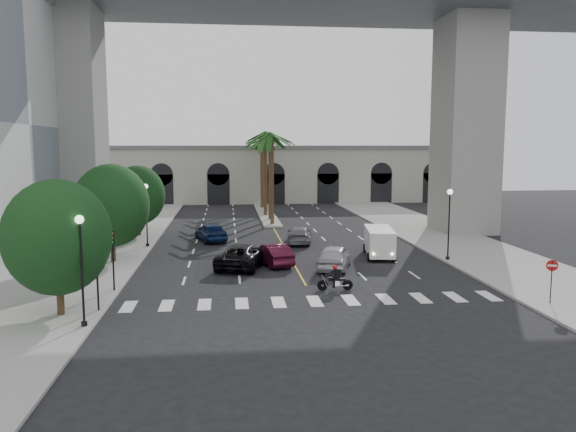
% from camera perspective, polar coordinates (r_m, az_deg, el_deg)
% --- Properties ---
extents(ground, '(140.00, 140.00, 0.00)m').
position_cam_1_polar(ground, '(32.60, 2.32, -7.92)').
color(ground, black).
rests_on(ground, ground).
extents(sidewalk_left, '(8.00, 100.00, 0.15)m').
position_cam_1_polar(sidewalk_left, '(48.02, -18.50, -3.30)').
color(sidewalk_left, gray).
rests_on(sidewalk_left, ground).
extents(sidewalk_right, '(8.00, 100.00, 0.15)m').
position_cam_1_polar(sidewalk_right, '(50.85, 16.72, -2.66)').
color(sidewalk_right, gray).
rests_on(sidewalk_right, ground).
extents(median, '(2.00, 24.00, 0.20)m').
position_cam_1_polar(median, '(69.79, -2.27, 0.26)').
color(median, gray).
rests_on(median, ground).
extents(pier_building, '(71.00, 10.50, 8.50)m').
position_cam_1_polar(pier_building, '(86.36, -3.05, 4.36)').
color(pier_building, '#B9B7A6').
rests_on(pier_building, ground).
extents(bridge, '(75.00, 13.00, 26.00)m').
position_cam_1_polar(bridge, '(54.67, 2.59, 17.73)').
color(bridge, gray).
rests_on(bridge, ground).
extents(palm_a, '(3.20, 3.20, 10.30)m').
position_cam_1_polar(palm_a, '(59.32, -1.65, 7.76)').
color(palm_a, '#47331E').
rests_on(palm_a, ground).
extents(palm_b, '(3.20, 3.20, 10.60)m').
position_cam_1_polar(palm_b, '(63.32, -1.85, 7.97)').
color(palm_b, '#47331E').
rests_on(palm_b, ground).
extents(palm_c, '(3.20, 3.20, 10.10)m').
position_cam_1_polar(palm_c, '(67.28, -2.36, 7.53)').
color(palm_c, '#47331E').
rests_on(palm_c, ground).
extents(palm_d, '(3.20, 3.20, 10.90)m').
position_cam_1_polar(palm_d, '(71.30, -2.30, 8.10)').
color(palm_d, '#47331E').
rests_on(palm_d, ground).
extents(palm_e, '(3.20, 3.20, 10.40)m').
position_cam_1_polar(palm_e, '(75.27, -2.69, 7.69)').
color(palm_e, '#47331E').
rests_on(palm_e, ground).
extents(palm_f, '(3.20, 3.20, 10.70)m').
position_cam_1_polar(palm_f, '(79.29, -2.65, 7.87)').
color(palm_f, '#47331E').
rests_on(palm_f, ground).
extents(street_tree_near, '(5.20, 5.20, 6.89)m').
position_cam_1_polar(street_tree_near, '(29.68, -22.39, -2.02)').
color(street_tree_near, '#382616').
rests_on(street_tree_near, ground).
extents(street_tree_mid, '(5.44, 5.44, 7.21)m').
position_cam_1_polar(street_tree_mid, '(42.18, -17.51, 1.02)').
color(street_tree_mid, '#382616').
rests_on(street_tree_mid, ground).
extents(street_tree_far, '(5.04, 5.04, 6.68)m').
position_cam_1_polar(street_tree_far, '(53.97, -15.01, 2.05)').
color(street_tree_far, '#382616').
rests_on(street_tree_far, ground).
extents(lamp_post_left_near, '(0.40, 0.40, 5.35)m').
position_cam_1_polar(lamp_post_left_near, '(27.49, -20.26, -4.32)').
color(lamp_post_left_near, black).
rests_on(lamp_post_left_near, ground).
extents(lamp_post_left_far, '(0.40, 0.40, 5.35)m').
position_cam_1_polar(lamp_post_left_far, '(47.90, -14.19, 0.64)').
color(lamp_post_left_far, black).
rests_on(lamp_post_left_far, ground).
extents(lamp_post_right, '(0.40, 0.40, 5.35)m').
position_cam_1_polar(lamp_post_right, '(42.63, 16.05, -0.21)').
color(lamp_post_right, black).
rests_on(lamp_post_right, ground).
extents(traffic_signal_near, '(0.25, 0.18, 3.65)m').
position_cam_1_polar(traffic_signal_near, '(29.99, -18.86, -4.71)').
color(traffic_signal_near, black).
rests_on(traffic_signal_near, ground).
extents(traffic_signal_far, '(0.25, 0.18, 3.65)m').
position_cam_1_polar(traffic_signal_far, '(33.83, -17.38, -3.34)').
color(traffic_signal_far, black).
rests_on(traffic_signal_far, ground).
extents(motorcycle_rider, '(2.12, 0.57, 1.53)m').
position_cam_1_polar(motorcycle_rider, '(33.35, 4.91, -6.37)').
color(motorcycle_rider, black).
rests_on(motorcycle_rider, ground).
extents(car_a, '(3.46, 5.35, 1.69)m').
position_cam_1_polar(car_a, '(38.92, 4.73, -4.18)').
color(car_a, '#B3B3B8').
rests_on(car_a, ground).
extents(car_b, '(2.79, 4.91, 1.53)m').
position_cam_1_polar(car_b, '(40.26, -1.52, -3.89)').
color(car_b, '#460E22').
rests_on(car_b, ground).
extents(car_c, '(4.37, 6.54, 1.67)m').
position_cam_1_polar(car_c, '(39.53, -4.61, -4.02)').
color(car_c, black).
rests_on(car_c, ground).
extents(car_d, '(2.90, 5.37, 1.48)m').
position_cam_1_polar(car_d, '(49.03, 1.16, -1.93)').
color(car_d, slate).
rests_on(car_d, ground).
extents(car_e, '(3.34, 5.33, 1.69)m').
position_cam_1_polar(car_e, '(50.53, -7.85, -1.60)').
color(car_e, '#11214F').
rests_on(car_e, ground).
extents(cargo_van, '(2.72, 5.37, 2.19)m').
position_cam_1_polar(cargo_van, '(43.54, 9.25, -2.53)').
color(cargo_van, white).
rests_on(cargo_van, ground).
extents(pedestrian_a, '(0.78, 0.62, 1.88)m').
position_cam_1_polar(pedestrian_a, '(36.31, -23.78, -5.21)').
color(pedestrian_a, black).
rests_on(pedestrian_a, sidewalk_left).
extents(pedestrian_b, '(0.96, 0.76, 1.90)m').
position_cam_1_polar(pedestrian_b, '(38.58, -21.53, -4.38)').
color(pedestrian_b, black).
rests_on(pedestrian_b, sidewalk_left).
extents(do_not_enter_sign, '(0.59, 0.23, 2.50)m').
position_cam_1_polar(do_not_enter_sign, '(32.92, 25.22, -5.22)').
color(do_not_enter_sign, black).
rests_on(do_not_enter_sign, ground).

